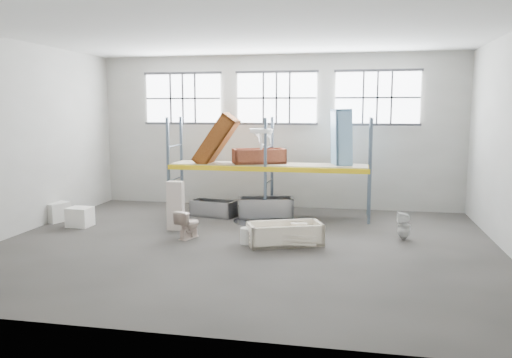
% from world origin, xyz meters
% --- Properties ---
extents(floor, '(12.00, 10.00, 0.10)m').
position_xyz_m(floor, '(0.00, 0.00, -0.05)').
color(floor, '#4B4641').
rests_on(floor, ground).
extents(ceiling, '(12.00, 10.00, 0.10)m').
position_xyz_m(ceiling, '(0.00, 0.00, 5.05)').
color(ceiling, silver).
rests_on(ceiling, ground).
extents(wall_back, '(12.00, 0.10, 5.00)m').
position_xyz_m(wall_back, '(0.00, 5.05, 2.50)').
color(wall_back, '#9F9D94').
rests_on(wall_back, ground).
extents(wall_front, '(12.00, 0.10, 5.00)m').
position_xyz_m(wall_front, '(0.00, -5.05, 2.50)').
color(wall_front, '#9E9B91').
rests_on(wall_front, ground).
extents(wall_left, '(0.10, 10.00, 5.00)m').
position_xyz_m(wall_left, '(-6.05, 0.00, 2.50)').
color(wall_left, '#ACA99F').
rests_on(wall_left, ground).
extents(window_left, '(2.60, 0.04, 1.60)m').
position_xyz_m(window_left, '(-3.20, 4.94, 3.60)').
color(window_left, white).
rests_on(window_left, wall_back).
extents(window_mid, '(2.60, 0.04, 1.60)m').
position_xyz_m(window_mid, '(0.00, 4.94, 3.60)').
color(window_mid, white).
rests_on(window_mid, wall_back).
extents(window_right, '(2.60, 0.04, 1.60)m').
position_xyz_m(window_right, '(3.20, 4.94, 3.60)').
color(window_right, white).
rests_on(window_right, wall_back).
extents(rack_upright_la, '(0.08, 0.08, 3.00)m').
position_xyz_m(rack_upright_la, '(-3.00, 2.90, 1.50)').
color(rack_upright_la, slate).
rests_on(rack_upright_la, floor).
extents(rack_upright_lb, '(0.08, 0.08, 3.00)m').
position_xyz_m(rack_upright_lb, '(-3.00, 4.10, 1.50)').
color(rack_upright_lb, slate).
rests_on(rack_upright_lb, floor).
extents(rack_upright_ma, '(0.08, 0.08, 3.00)m').
position_xyz_m(rack_upright_ma, '(0.00, 2.90, 1.50)').
color(rack_upright_ma, slate).
rests_on(rack_upright_ma, floor).
extents(rack_upright_mb, '(0.08, 0.08, 3.00)m').
position_xyz_m(rack_upright_mb, '(0.00, 4.10, 1.50)').
color(rack_upright_mb, slate).
rests_on(rack_upright_mb, floor).
extents(rack_upright_ra, '(0.08, 0.08, 3.00)m').
position_xyz_m(rack_upright_ra, '(3.00, 2.90, 1.50)').
color(rack_upright_ra, slate).
rests_on(rack_upright_ra, floor).
extents(rack_upright_rb, '(0.08, 0.08, 3.00)m').
position_xyz_m(rack_upright_rb, '(3.00, 4.10, 1.50)').
color(rack_upright_rb, slate).
rests_on(rack_upright_rb, floor).
extents(rack_beam_front, '(6.00, 0.10, 0.14)m').
position_xyz_m(rack_beam_front, '(0.00, 2.90, 1.50)').
color(rack_beam_front, yellow).
rests_on(rack_beam_front, floor).
extents(rack_beam_back, '(6.00, 0.10, 0.14)m').
position_xyz_m(rack_beam_back, '(0.00, 4.10, 1.50)').
color(rack_beam_back, yellow).
rests_on(rack_beam_back, floor).
extents(shelf_deck, '(5.90, 1.10, 0.03)m').
position_xyz_m(shelf_deck, '(0.00, 3.50, 1.58)').
color(shelf_deck, gray).
rests_on(shelf_deck, floor).
extents(wet_patch, '(1.80, 1.80, 0.00)m').
position_xyz_m(wet_patch, '(0.00, 2.70, 0.00)').
color(wet_patch, black).
rests_on(wet_patch, floor).
extents(bathtub_beige, '(1.95, 1.44, 0.52)m').
position_xyz_m(bathtub_beige, '(0.96, 0.26, 0.26)').
color(bathtub_beige, '#F9EACF').
rests_on(bathtub_beige, floor).
extents(cistern_spare, '(0.42, 0.23, 0.38)m').
position_xyz_m(cistern_spare, '(1.27, 0.53, 0.28)').
color(cistern_spare, '#F4E4C8').
rests_on(cistern_spare, bathtub_beige).
extents(sink_in_tub, '(0.46, 0.46, 0.14)m').
position_xyz_m(sink_in_tub, '(0.56, 0.55, 0.16)').
color(sink_in_tub, beige).
rests_on(sink_in_tub, bathtub_beige).
extents(toilet_beige, '(0.61, 0.80, 0.73)m').
position_xyz_m(toilet_beige, '(-1.52, 0.36, 0.36)').
color(toilet_beige, beige).
rests_on(toilet_beige, floor).
extents(cistern_tall, '(0.44, 0.30, 1.32)m').
position_xyz_m(cistern_tall, '(-2.15, 1.17, 0.66)').
color(cistern_tall, beige).
rests_on(cistern_tall, floor).
extents(toilet_white, '(0.35, 0.34, 0.69)m').
position_xyz_m(toilet_white, '(3.82, 1.29, 0.35)').
color(toilet_white, white).
rests_on(toilet_white, floor).
extents(steel_tub_left, '(1.44, 0.90, 0.49)m').
position_xyz_m(steel_tub_left, '(-1.63, 3.05, 0.25)').
color(steel_tub_left, '#9C9DA2').
rests_on(steel_tub_left, floor).
extents(steel_tub_right, '(1.75, 1.08, 0.59)m').
position_xyz_m(steel_tub_right, '(-0.04, 3.20, 0.30)').
color(steel_tub_right, '#94969C').
rests_on(steel_tub_right, floor).
extents(rust_tub_flat, '(1.73, 1.28, 0.44)m').
position_xyz_m(rust_tub_flat, '(-0.32, 3.58, 1.82)').
color(rust_tub_flat, '#9B4A2D').
rests_on(rust_tub_flat, shelf_deck).
extents(rust_tub_tilted, '(1.39, 0.81, 1.70)m').
position_xyz_m(rust_tub_tilted, '(-1.62, 3.41, 2.29)').
color(rust_tub_tilted, brown).
rests_on(rust_tub_tilted, shelf_deck).
extents(sink_on_shelf, '(0.84, 0.73, 0.63)m').
position_xyz_m(sink_on_shelf, '(-0.17, 3.11, 2.09)').
color(sink_on_shelf, white).
rests_on(sink_on_shelf, rust_tub_flat).
extents(blue_tub_upright, '(0.72, 0.91, 1.72)m').
position_xyz_m(blue_tub_upright, '(2.15, 3.70, 2.40)').
color(blue_tub_upright, '#75A2C7').
rests_on(blue_tub_upright, shelf_deck).
extents(bucket, '(0.44, 0.44, 0.39)m').
position_xyz_m(bucket, '(0.06, 0.13, 0.19)').
color(bucket, silver).
rests_on(bucket, floor).
extents(carton_near, '(0.64, 0.55, 0.53)m').
position_xyz_m(carton_near, '(-4.91, 1.02, 0.27)').
color(carton_near, white).
rests_on(carton_near, floor).
extents(carton_far, '(0.84, 0.84, 0.55)m').
position_xyz_m(carton_far, '(-6.00, 1.50, 0.27)').
color(carton_far, silver).
rests_on(carton_far, floor).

